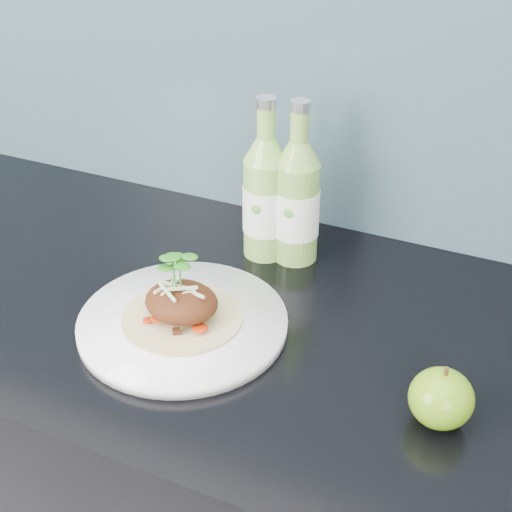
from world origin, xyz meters
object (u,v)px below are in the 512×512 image
object	(u,v)px
dinner_plate	(183,323)
cider_bottle_right	(297,202)
cider_bottle_left	(265,198)
green_apple	(441,398)

from	to	relation	value
dinner_plate	cider_bottle_right	distance (m)	0.26
dinner_plate	cider_bottle_left	size ratio (longest dim) A/B	1.31
cider_bottle_right	dinner_plate	bearing A→B (deg)	-106.78
dinner_plate	cider_bottle_left	bearing A→B (deg)	84.43
green_apple	cider_bottle_left	world-z (taller)	cider_bottle_left
green_apple	cider_bottle_left	size ratio (longest dim) A/B	0.31
dinner_plate	green_apple	bearing A→B (deg)	-5.05
dinner_plate	cider_bottle_left	world-z (taller)	cider_bottle_left
dinner_plate	green_apple	size ratio (longest dim) A/B	4.19
green_apple	cider_bottle_right	xyz separation A→B (m)	(-0.28, 0.26, 0.06)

